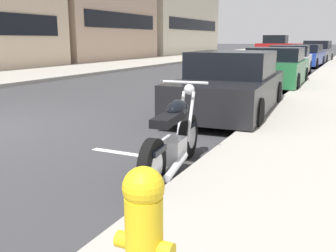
% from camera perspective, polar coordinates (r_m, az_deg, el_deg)
% --- Properties ---
extents(sidewalk_far_curb, '(120.00, 5.00, 0.14)m').
position_cam_1_polar(sidewalk_far_curb, '(21.41, -13.21, 8.17)').
color(sidewalk_far_curb, gray).
rests_on(sidewalk_far_curb, ground).
extents(parking_stall_stripe, '(0.12, 2.20, 0.01)m').
position_cam_1_polar(parking_stall_stripe, '(5.48, -1.55, -4.76)').
color(parking_stall_stripe, silver).
rests_on(parking_stall_stripe, ground).
extents(parked_motorcycle, '(2.04, 0.63, 1.11)m').
position_cam_1_polar(parked_motorcycle, '(4.80, 0.83, -2.09)').
color(parked_motorcycle, black).
rests_on(parked_motorcycle, ground).
extents(parked_car_behind_motorcycle, '(4.43, 2.03, 1.39)m').
position_cam_1_polar(parked_car_behind_motorcycle, '(8.70, 9.34, 5.89)').
color(parked_car_behind_motorcycle, black).
rests_on(parked_car_behind_motorcycle, ground).
extents(parked_car_second_in_row, '(4.08, 1.96, 1.37)m').
position_cam_1_polar(parked_car_second_in_row, '(14.13, 15.64, 8.21)').
color(parked_car_second_in_row, '#236638').
rests_on(parked_car_second_in_row, ground).
extents(parked_car_near_corner, '(4.68, 1.97, 1.37)m').
position_cam_1_polar(parked_car_near_corner, '(18.92, 17.51, 9.11)').
color(parked_car_near_corner, silver).
rests_on(parked_car_near_corner, ground).
extents(parked_car_far_down_curb, '(4.40, 1.98, 1.33)m').
position_cam_1_polar(parked_car_far_down_curb, '(25.08, 19.65, 9.69)').
color(parked_car_far_down_curb, navy).
rests_on(parked_car_far_down_curb, ground).
extents(parked_car_mid_block, '(4.61, 2.04, 1.54)m').
position_cam_1_polar(parked_car_mid_block, '(30.35, 21.14, 10.13)').
color(parked_car_mid_block, '#4C515B').
rests_on(parked_car_mid_block, ground).
extents(crossing_truck, '(2.00, 5.18, 1.99)m').
position_cam_1_polar(crossing_truck, '(37.05, 16.71, 11.09)').
color(crossing_truck, maroon).
rests_on(crossing_truck, ground).
extents(fire_hydrant, '(0.24, 0.36, 0.83)m').
position_cam_1_polar(fire_hydrant, '(2.28, -3.56, -15.36)').
color(fire_hydrant, gold).
rests_on(fire_hydrant, sidewalk_near_curb).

